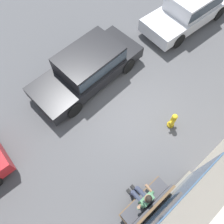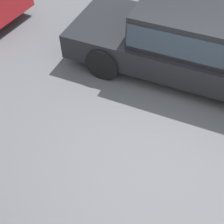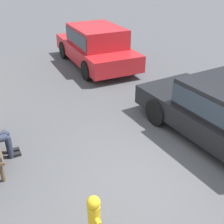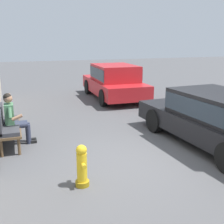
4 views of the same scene
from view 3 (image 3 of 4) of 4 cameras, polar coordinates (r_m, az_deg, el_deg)
The scene contains 3 objects.
ground_plane at distance 5.67m, azimuth 8.13°, elevation -12.65°, with size 60.00×60.00×0.00m, color #4C4C4F.
parked_car_far at distance 11.13m, azimuth -3.27°, elevation 13.56°, with size 4.50×2.08×1.54m.
fire_hydrant at distance 4.38m, azimuth -3.62°, elevation -20.77°, with size 0.38×0.26×0.81m.
Camera 3 is at (-3.42, 2.60, 3.71)m, focal length 45.00 mm.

